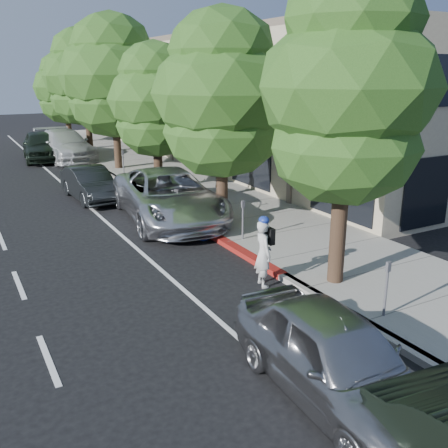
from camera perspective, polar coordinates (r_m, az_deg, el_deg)
ground at (r=14.18m, az=4.41°, el=-4.88°), size 120.00×120.00×0.00m
sidewalk at (r=21.87m, az=-2.06°, el=3.24°), size 4.60×56.00×0.15m
curb at (r=20.96m, az=-7.67°, el=2.49°), size 0.30×56.00×0.15m
curb_red_segment at (r=14.94m, az=2.31°, el=-3.38°), size 0.32×4.00×0.15m
storefront_building at (r=33.57m, az=1.32°, el=13.97°), size 10.00×36.00×7.00m
street_tree_0 at (r=12.15m, az=13.98°, el=14.41°), size 4.21×4.21×7.65m
street_tree_1 at (r=17.07m, az=-0.23°, el=14.40°), size 4.72×4.72×7.36m
street_tree_2 at (r=22.53m, az=-7.82°, el=13.73°), size 4.17×4.17×6.61m
street_tree_3 at (r=28.17m, az=-12.56°, el=16.09°), size 5.67×5.67×8.33m
street_tree_4 at (r=33.95m, az=-15.62°, el=15.81°), size 5.24×5.24×8.07m
street_tree_5 at (r=39.82m, az=-17.69°, el=14.58°), size 4.58×4.58×6.83m
cyclist at (r=12.67m, az=4.51°, el=-3.39°), size 0.53×0.70×1.74m
bicycle at (r=16.05m, az=-4.39°, el=-0.52°), size 1.83×1.17×0.91m
silver_suv at (r=18.32m, az=-6.34°, el=3.17°), size 3.84×6.97×1.85m
dark_sedan at (r=22.10m, az=-15.05°, el=4.47°), size 1.69×4.30×1.39m
white_pickup at (r=32.80m, az=-17.74°, el=8.57°), size 3.06×6.49×1.83m
dark_suv_far at (r=33.14m, az=-20.11°, el=8.42°), size 2.66×5.53×1.82m
near_car_a at (r=8.72m, az=12.52°, el=-14.56°), size 2.07×4.60×1.53m
pedestrian at (r=21.51m, az=-0.72°, el=5.70°), size 0.90×0.72×1.81m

